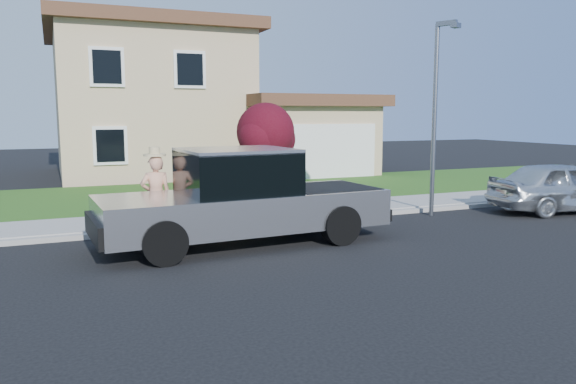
% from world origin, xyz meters
% --- Properties ---
extents(ground, '(80.00, 80.00, 0.00)m').
position_xyz_m(ground, '(0.00, 0.00, 0.00)').
color(ground, black).
rests_on(ground, ground).
extents(curb, '(40.00, 0.20, 0.12)m').
position_xyz_m(curb, '(1.00, 2.90, 0.06)').
color(curb, gray).
rests_on(curb, ground).
extents(sidewalk, '(40.00, 2.00, 0.15)m').
position_xyz_m(sidewalk, '(1.00, 4.00, 0.07)').
color(sidewalk, gray).
rests_on(sidewalk, ground).
extents(lawn, '(40.00, 7.00, 0.10)m').
position_xyz_m(lawn, '(1.00, 8.50, 0.05)').
color(lawn, '#265017').
rests_on(lawn, ground).
extents(house, '(14.00, 11.30, 6.85)m').
position_xyz_m(house, '(1.31, 16.38, 3.17)').
color(house, tan).
rests_on(house, ground).
extents(pickup_truck, '(6.47, 2.58, 2.09)m').
position_xyz_m(pickup_truck, '(-0.53, 1.07, 0.97)').
color(pickup_truck, black).
rests_on(pickup_truck, ground).
extents(woman, '(0.73, 0.51, 2.08)m').
position_xyz_m(woman, '(-2.16, 2.46, 0.98)').
color(woman, tan).
rests_on(woman, ground).
extents(sedan, '(4.57, 2.45, 1.48)m').
position_xyz_m(sedan, '(9.30, 1.33, 0.74)').
color(sedan, silver).
rests_on(sedan, ground).
extents(ornamental_tree, '(2.27, 2.05, 3.12)m').
position_xyz_m(ornamental_tree, '(2.72, 8.27, 2.09)').
color(ornamental_tree, black).
rests_on(ornamental_tree, lawn).
extents(trash_bin, '(0.79, 0.86, 1.03)m').
position_xyz_m(trash_bin, '(0.73, 3.80, 0.67)').
color(trash_bin, '#0E3411').
rests_on(trash_bin, sidewalk).
extents(street_lamp, '(0.44, 0.68, 5.26)m').
position_xyz_m(street_lamp, '(5.45, 2.30, 3.00)').
color(street_lamp, slate).
rests_on(street_lamp, ground).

